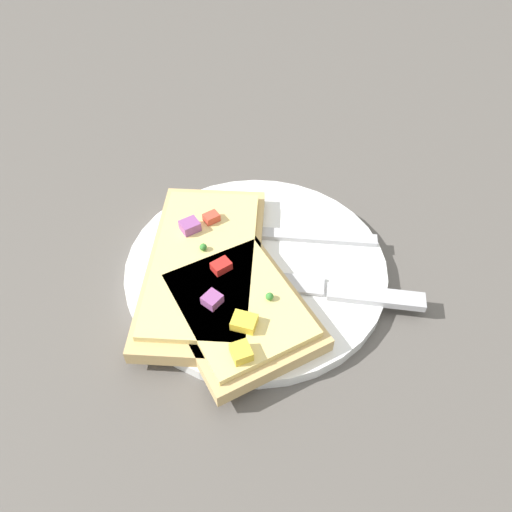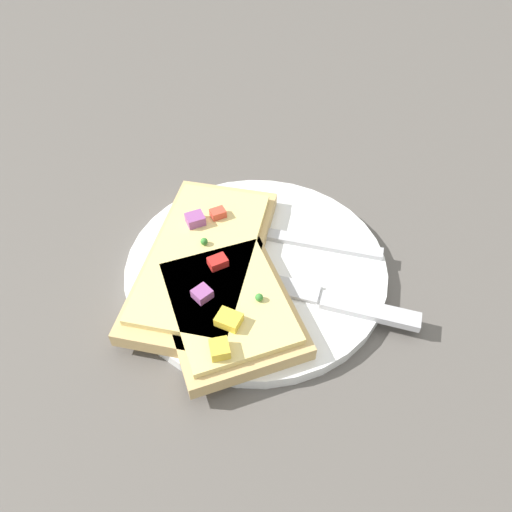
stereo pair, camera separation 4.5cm
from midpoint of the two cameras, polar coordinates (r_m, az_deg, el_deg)
ground_plane at (r=0.47m, az=2.76°, el=-1.96°), size 4.00×4.00×0.00m
plate at (r=0.46m, az=2.79°, el=-1.48°), size 0.24×0.24×0.01m
fork at (r=0.48m, az=4.08°, el=2.35°), size 0.07×0.19×0.01m
knife at (r=0.44m, az=9.46°, el=-4.46°), size 0.07×0.22×0.01m
pizza_slice_main at (r=0.45m, az=-3.15°, el=-0.47°), size 0.22×0.15×0.03m
pizza_slice_corner at (r=0.42m, az=-0.06°, el=-6.08°), size 0.16×0.16×0.03m
crumb_scatter at (r=0.41m, az=6.37°, el=-8.53°), size 0.04×0.04×0.01m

